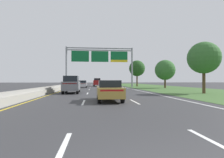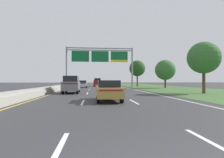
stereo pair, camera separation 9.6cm
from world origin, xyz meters
The scene contains 12 objects.
ground_plane centered at (0.00, 35.00, 0.00)m, with size 220.00×220.00×0.00m, color #333335.
lane_striping centered at (0.00, 34.54, 0.00)m, with size 11.96×106.00×0.01m.
grass_verge_right centered at (13.95, 35.00, 0.01)m, with size 14.00×110.00×0.02m, color #3D602D.
median_barrier_concrete centered at (-6.60, 35.00, 0.35)m, with size 0.60×110.00×0.85m.
overhead_sign_gantry centered at (0.30, 37.71, 6.46)m, with size 15.06×0.42×9.03m.
pickup_truck_red centered at (-0.08, 46.71, 1.07)m, with size 2.15×5.45×2.20m.
car_grey_left_lane_suv centered at (-3.83, 20.17, 1.10)m, with size 2.02×4.75×2.11m.
car_gold_centre_lane_sedan centered at (0.06, 11.35, 0.82)m, with size 1.84×4.41×1.57m.
car_silver_left_lane_sedan centered at (-3.50, 37.74, 0.82)m, with size 1.86×4.42×1.57m.
roadside_tree_near centered at (12.01, 17.81, 4.27)m, with size 3.80×3.80×6.19m.
roadside_tree_mid centered at (13.49, 33.03, 3.72)m, with size 4.13×4.13×5.80m.
roadside_tree_far centered at (10.31, 43.89, 4.76)m, with size 4.17×4.17×6.87m.
Camera 2 is at (-1.06, -2.38, 1.55)m, focal length 28.77 mm.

